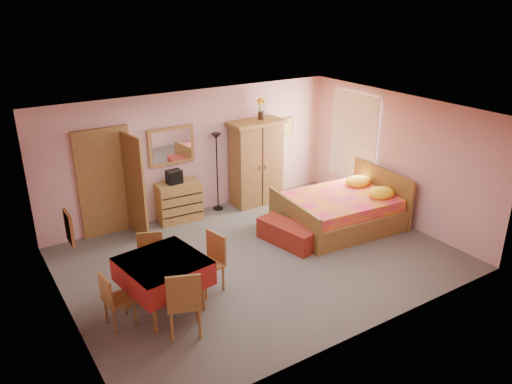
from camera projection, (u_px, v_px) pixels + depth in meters
floor at (260, 258)px, 8.86m from camera, size 6.50×6.50×0.00m
ceiling at (261, 114)px, 7.89m from camera, size 6.50×6.50×0.00m
wall_back at (195, 153)px, 10.33m from camera, size 6.50×0.10×2.60m
wall_front at (367, 251)px, 6.42m from camera, size 6.50×0.10×2.60m
wall_left at (60, 239)px, 6.75m from camera, size 0.10×5.00×2.60m
wall_right at (396, 158)px, 10.00m from camera, size 0.10×5.00×2.60m
doorway at (106, 183)px, 9.46m from camera, size 1.06×0.12×2.15m
window at (354, 137)px, 10.86m from camera, size 0.08×1.40×1.95m
picture_left at (69, 228)px, 6.15m from camera, size 0.04×0.32×0.42m
picture_back at (288, 126)px, 11.39m from camera, size 0.30×0.04×0.40m
chest_of_drawers at (179, 202)px, 10.19m from camera, size 0.91×0.50×0.83m
wall_mirror at (171, 146)px, 9.93m from camera, size 0.97×0.07×0.77m
stereo at (174, 177)px, 9.95m from camera, size 0.31×0.24×0.27m
floor_lamp at (217, 172)px, 10.56m from camera, size 0.27×0.27×1.69m
wardrobe at (256, 163)px, 10.86m from camera, size 1.20×0.62×1.87m
sunflower_vase at (261, 109)px, 10.56m from camera, size 0.20×0.20×0.45m
bed at (339, 202)px, 9.91m from camera, size 2.39×1.96×1.04m
bench at (287, 234)px, 9.30m from camera, size 0.67×1.27×0.40m
dining_table at (164, 284)px, 7.33m from camera, size 1.26×1.26×0.82m
chair_south at (184, 300)px, 6.78m from camera, size 0.60×0.60×1.02m
chair_north at (151, 263)px, 7.85m from camera, size 0.53×0.53×0.89m
chair_west at (119, 299)px, 6.97m from camera, size 0.41×0.41×0.83m
chair_east at (207, 264)px, 7.74m from camera, size 0.51×0.51×0.95m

